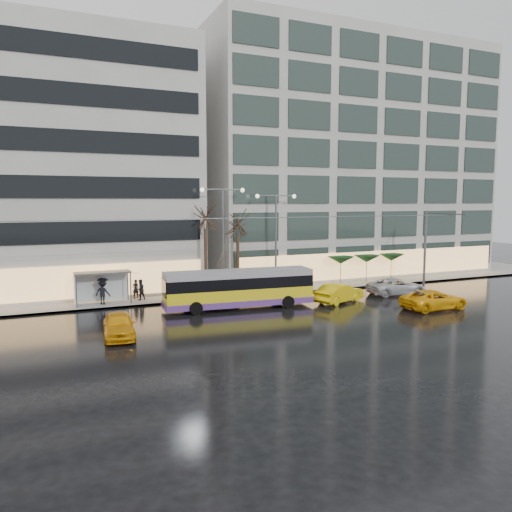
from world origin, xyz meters
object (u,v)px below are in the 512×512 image
street_lamp_near (223,226)px  taxi_a (119,325)px  bus_shelter (97,281)px  trolleybus (239,290)px

street_lamp_near → taxi_a: street_lamp_near is taller
bus_shelter → taxi_a: bus_shelter is taller
trolleybus → street_lamp_near: size_ratio=1.27×
street_lamp_near → taxi_a: (-10.24, -10.08, -5.24)m
trolleybus → bus_shelter: trolleybus is taller
trolleybus → bus_shelter: size_ratio=2.73×
bus_shelter → street_lamp_near: bearing=0.6°
bus_shelter → taxi_a: bearing=-89.2°
bus_shelter → taxi_a: 10.04m
bus_shelter → trolleybus: bearing=-28.3°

